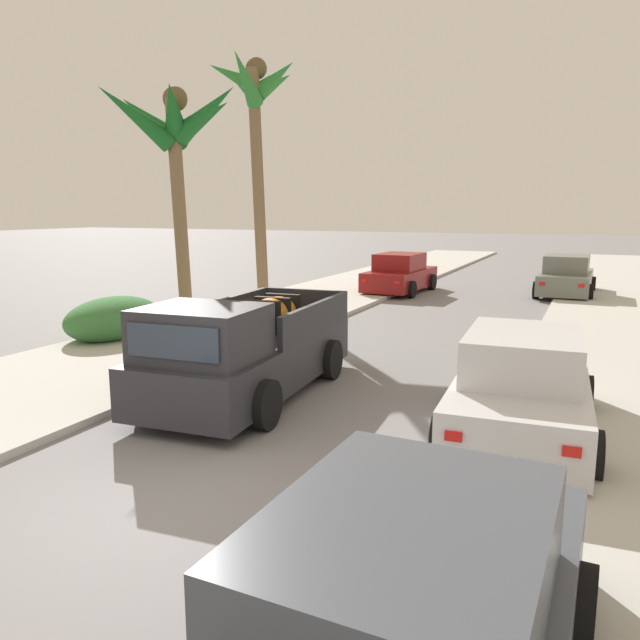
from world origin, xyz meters
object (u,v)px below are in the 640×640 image
(car_left_mid, at_px, (409,632))
(palm_tree_left_mid, at_px, (175,132))
(car_left_near, at_px, (400,274))
(car_right_mid, at_px, (566,277))
(car_right_near, at_px, (522,388))
(pickup_truck, at_px, (247,351))
(hedge_bush, at_px, (114,319))
(palm_tree_left_fore, at_px, (255,109))

(car_left_mid, relative_size, palm_tree_left_mid, 0.68)
(car_left_near, relative_size, car_right_mid, 1.01)
(car_right_near, distance_m, car_right_mid, 15.83)
(car_left_mid, xyz_separation_m, palm_tree_left_mid, (-9.31, 10.16, 4.48))
(palm_tree_left_mid, bearing_deg, car_right_mid, 50.91)
(pickup_truck, relative_size, car_right_mid, 1.24)
(pickup_truck, bearing_deg, hedge_bush, 154.23)
(palm_tree_left_mid, bearing_deg, car_left_near, 71.62)
(car_left_mid, bearing_deg, car_right_near, 89.71)
(car_right_mid, bearing_deg, car_right_near, -89.42)
(palm_tree_left_mid, height_order, hedge_bush, palm_tree_left_mid)
(car_right_mid, relative_size, palm_tree_left_mid, 0.67)
(pickup_truck, bearing_deg, car_left_mid, -51.19)
(pickup_truck, relative_size, hedge_bush, 1.90)
(pickup_truck, xyz_separation_m, car_left_mid, (4.53, -5.63, -0.10))
(car_right_near, distance_m, palm_tree_left_mid, 11.30)
(palm_tree_left_mid, bearing_deg, car_left_mid, -47.50)
(car_right_near, distance_m, palm_tree_left_fore, 14.93)
(hedge_bush, bearing_deg, car_right_mid, 53.48)
(car_right_near, relative_size, palm_tree_left_fore, 0.53)
(car_left_near, height_order, car_left_mid, same)
(pickup_truck, bearing_deg, car_left_near, 96.38)
(car_left_near, height_order, car_right_mid, same)
(car_right_mid, bearing_deg, pickup_truck, -105.51)
(car_right_mid, height_order, hedge_bush, car_right_mid)
(palm_tree_left_mid, relative_size, hedge_bush, 2.27)
(car_right_near, distance_m, hedge_bush, 10.29)
(palm_tree_left_fore, height_order, hedge_bush, palm_tree_left_fore)
(car_right_near, bearing_deg, palm_tree_left_mid, 154.12)
(palm_tree_left_mid, bearing_deg, palm_tree_left_fore, 96.12)
(palm_tree_left_fore, bearing_deg, car_right_near, -44.12)
(pickup_truck, height_order, car_left_near, pickup_truck)
(palm_tree_left_fore, xyz_separation_m, palm_tree_left_mid, (0.54, -5.05, -1.30))
(car_left_mid, distance_m, car_right_mid, 21.45)
(car_left_mid, distance_m, palm_tree_left_mid, 14.49)
(car_right_mid, bearing_deg, palm_tree_left_mid, -129.09)
(car_left_mid, xyz_separation_m, hedge_bush, (-9.92, 8.23, -0.16))
(car_left_near, relative_size, car_right_near, 1.00)
(pickup_truck, distance_m, car_right_near, 4.56)
(car_left_mid, height_order, palm_tree_left_fore, palm_tree_left_fore)
(palm_tree_left_fore, bearing_deg, pickup_truck, -60.94)
(car_left_mid, distance_m, palm_tree_left_fore, 19.02)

